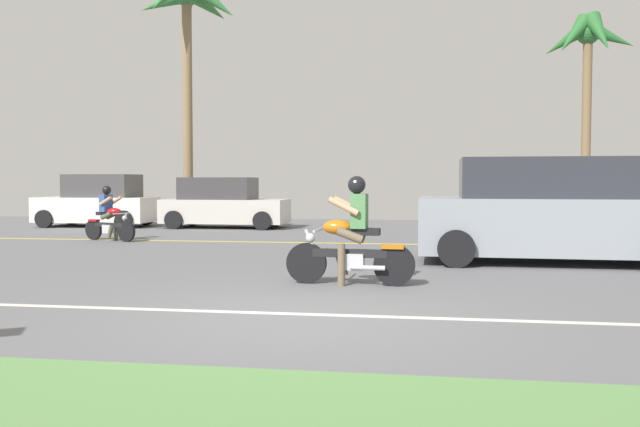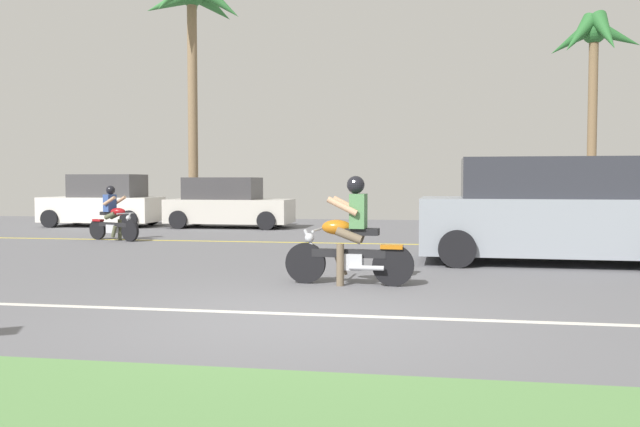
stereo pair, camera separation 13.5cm
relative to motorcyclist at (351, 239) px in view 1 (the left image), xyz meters
The scene contains 10 objects.
ground 1.01m from the motorcyclist, 112.45° to the left, with size 56.00×30.00×0.04m, color slate.
lane_line_near 2.28m from the motorcyclist, 97.67° to the right, with size 50.40×0.12×0.01m, color silver.
lane_line_far 6.18m from the motorcyclist, 92.71° to the left, with size 50.40×0.12×0.01m, color yellow.
motorcyclist is the anchor object (origin of this frame).
suv_nearby 4.51m from the motorcyclist, 43.42° to the left, with size 4.82×2.28×1.88m.
parked_car_0 14.14m from the motorcyclist, 131.14° to the left, with size 3.67×1.93×1.67m.
parked_car_1 11.92m from the motorcyclist, 115.73° to the left, with size 3.86×1.83×1.57m.
palm_tree_0 16.91m from the motorcyclist, 118.21° to the left, with size 3.88×3.72×8.82m.
palm_tree_1 16.18m from the motorcyclist, 65.70° to the left, with size 3.05×3.01×6.97m.
motorcyclist_distant 8.86m from the motorcyclist, 138.01° to the left, with size 1.55×0.70×1.35m.
Camera 1 is at (1.30, -6.99, 1.47)m, focal length 37.33 mm.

